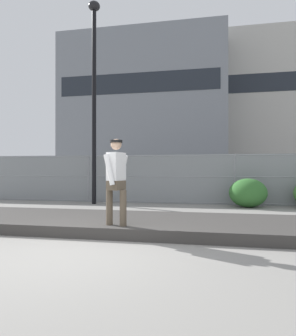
% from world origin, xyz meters
% --- Properties ---
extents(ground_plane, '(120.00, 120.00, 0.00)m').
position_xyz_m(ground_plane, '(0.00, 0.00, 0.00)').
color(ground_plane, gray).
extents(gravel_berm, '(17.81, 2.54, 0.22)m').
position_xyz_m(gravel_berm, '(0.00, 2.36, 0.11)').
color(gravel_berm, '#3D3A38').
rests_on(gravel_berm, ground_plane).
extents(skateboard, '(0.82, 0.39, 0.07)m').
position_xyz_m(skateboard, '(0.28, 1.42, 0.06)').
color(skateboard, '#9E5B33').
rests_on(skateboard, ground_plane).
extents(skater, '(0.72, 0.62, 1.81)m').
position_xyz_m(skater, '(0.28, 1.42, 1.11)').
color(skater, black).
rests_on(skater, skateboard).
extents(chain_fence, '(17.04, 0.06, 1.85)m').
position_xyz_m(chain_fence, '(0.00, 7.59, 0.93)').
color(chain_fence, gray).
rests_on(chain_fence, ground_plane).
extents(street_lamp, '(0.44, 0.44, 7.60)m').
position_xyz_m(street_lamp, '(-2.31, 6.88, 4.66)').
color(street_lamp, black).
rests_on(street_lamp, ground_plane).
extents(parked_car_near, '(4.54, 2.23, 1.66)m').
position_xyz_m(parked_car_near, '(-3.78, 10.92, 0.84)').
color(parked_car_near, maroon).
rests_on(parked_car_near, ground_plane).
extents(parked_car_mid, '(4.52, 2.19, 1.66)m').
position_xyz_m(parked_car_mid, '(2.25, 10.79, 0.84)').
color(parked_car_mid, navy).
rests_on(parked_car_mid, ground_plane).
extents(library_building, '(21.77, 15.96, 19.14)m').
position_xyz_m(library_building, '(-7.29, 41.78, 9.57)').
color(library_building, slate).
rests_on(library_building, ground_plane).
extents(office_block, '(30.47, 11.95, 20.60)m').
position_xyz_m(office_block, '(10.83, 46.37, 10.30)').
color(office_block, '#B2AFA8').
rests_on(office_block, ground_plane).
extents(shrub_left, '(1.27, 1.04, 0.98)m').
position_xyz_m(shrub_left, '(3.23, 6.93, 0.49)').
color(shrub_left, '#336B2D').
rests_on(shrub_left, ground_plane).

